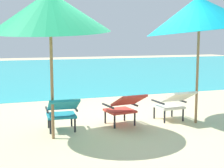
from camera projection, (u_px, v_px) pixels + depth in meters
ground_plane at (73, 93)px, 10.40m from camera, size 40.00×40.00×0.00m
ocean_band at (39, 70)px, 17.76m from camera, size 40.00×18.00×0.01m
lounge_chair_left at (62, 111)px, 5.94m from camera, size 0.60×0.91×0.68m
lounge_chair_center at (124, 106)px, 6.35m from camera, size 0.63×0.93×0.68m
lounge_chair_right at (173, 102)px, 6.73m from camera, size 0.57×0.90×0.68m
beach_umbrella_left at (50, 12)px, 5.35m from camera, size 2.65×2.67×2.54m
beach_umbrella_right at (199, 14)px, 6.39m from camera, size 2.84×2.81×2.60m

